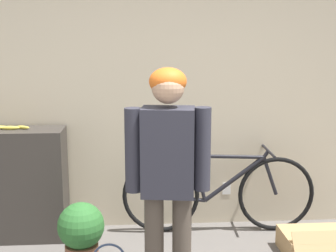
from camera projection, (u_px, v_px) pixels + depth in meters
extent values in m
cube|color=beige|center=(170.00, 92.00, 4.37)|extent=(8.00, 0.06, 2.60)
cube|color=white|center=(227.00, 188.00, 4.56)|extent=(0.08, 0.01, 0.12)
cube|color=#38332D|center=(13.00, 184.00, 4.19)|extent=(0.94, 0.37, 1.00)
cylinder|color=#4C4238|center=(154.00, 249.00, 3.17)|extent=(0.13, 0.13, 0.78)
cylinder|color=#4C4238|center=(182.00, 249.00, 3.18)|extent=(0.13, 0.13, 0.78)
cube|color=#2D2D38|center=(168.00, 152.00, 3.05)|extent=(0.37, 0.27, 0.58)
cylinder|color=#2D2D38|center=(133.00, 150.00, 3.03)|extent=(0.11, 0.11, 0.55)
cylinder|color=#2D2D38|center=(202.00, 149.00, 3.06)|extent=(0.11, 0.11, 0.55)
sphere|color=tan|center=(168.00, 87.00, 2.97)|extent=(0.21, 0.21, 0.21)
ellipsoid|color=orange|center=(168.00, 81.00, 2.97)|extent=(0.24, 0.22, 0.18)
torus|color=black|center=(161.00, 196.00, 4.33)|extent=(0.72, 0.06, 0.71)
torus|color=black|center=(276.00, 194.00, 4.37)|extent=(0.72, 0.06, 0.71)
cylinder|color=black|center=(183.00, 198.00, 4.34)|extent=(0.41, 0.05, 0.09)
cylinder|color=black|center=(177.00, 176.00, 4.30)|extent=(0.33, 0.04, 0.40)
cylinder|color=black|center=(199.00, 178.00, 4.31)|extent=(0.14, 0.04, 0.44)
cylinder|color=black|center=(234.00, 179.00, 4.33)|extent=(0.56, 0.06, 0.44)
cylinder|color=black|center=(229.00, 157.00, 4.28)|extent=(0.65, 0.06, 0.05)
cylinder|color=black|center=(270.00, 176.00, 4.33)|extent=(0.16, 0.04, 0.37)
cylinder|color=black|center=(266.00, 154.00, 4.29)|extent=(0.07, 0.04, 0.08)
cylinder|color=black|center=(268.00, 151.00, 4.29)|extent=(0.04, 0.46, 0.02)
ellipsoid|color=black|center=(194.00, 154.00, 4.27)|extent=(0.22, 0.09, 0.05)
ellipsoid|color=#EAD64C|center=(10.00, 128.00, 4.09)|extent=(0.16, 0.03, 0.03)
ellipsoid|color=#EAD64C|center=(23.00, 127.00, 4.11)|extent=(0.14, 0.09, 0.03)
cube|color=tan|center=(315.00, 243.00, 3.94)|extent=(0.56, 0.42, 0.18)
cube|color=tan|center=(326.00, 245.00, 3.72)|extent=(0.53, 0.15, 0.19)
sphere|color=#2D6B2D|center=(81.00, 226.00, 3.61)|extent=(0.36, 0.36, 0.36)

